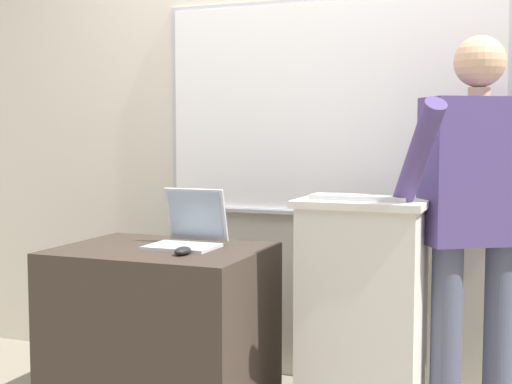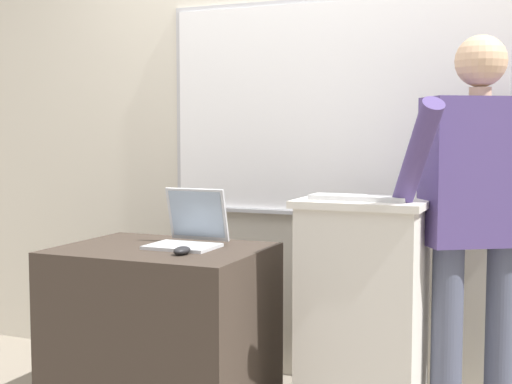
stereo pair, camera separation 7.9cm
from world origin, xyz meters
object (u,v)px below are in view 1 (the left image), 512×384
Objects in this scene: lectern_podium at (363,315)px; wireless_keyboard at (359,197)px; person_presenter at (476,206)px; side_desk at (162,335)px; laptop at (189,230)px; computer_mouse_by_laptop at (183,251)px.

lectern_podium is 0.51m from wireless_keyboard.
person_presenter is 0.49m from wireless_keyboard.
laptop is at bearing 45.50° from side_desk.
wireless_keyboard reaches higher than side_desk.
side_desk is (-0.85, -0.22, -0.11)m from lectern_podium.
wireless_keyboard is 0.76m from computer_mouse_by_laptop.
wireless_keyboard is at bearing 5.80° from laptop.
side_desk is 3.00× the size of laptop.
side_desk is at bearing 143.12° from computer_mouse_by_laptop.
person_presenter is at bearing 24.13° from computer_mouse_by_laptop.
computer_mouse_by_laptop reaches higher than side_desk.
side_desk is 1.06m from wireless_keyboard.
lectern_podium is 0.84m from laptop.
wireless_keyboard is at bearing 11.44° from side_desk.
laptop is 0.77m from wireless_keyboard.
lectern_podium is at bearing 14.79° from side_desk.
person_presenter is 4.18× the size of wireless_keyboard.
laptop is (-0.75, -0.13, 0.35)m from lectern_podium.
person_presenter is at bearing 23.99° from wireless_keyboard.
computer_mouse_by_laptop is (-0.67, -0.35, 0.29)m from lectern_podium.
side_desk is 0.53× the size of person_presenter.
person_presenter is at bearing 16.00° from side_desk.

